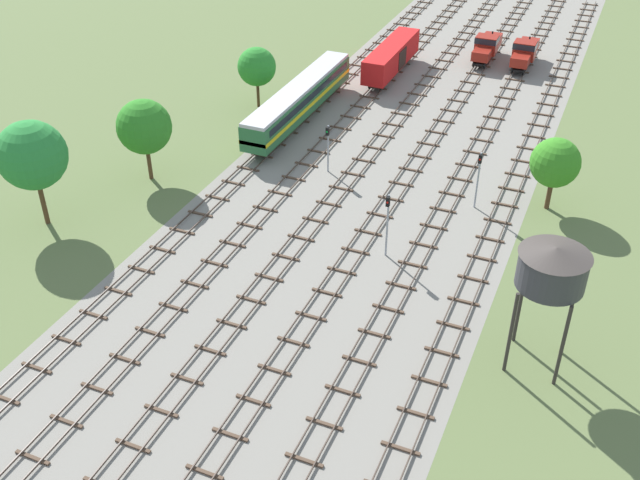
{
  "coord_description": "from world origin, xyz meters",
  "views": [
    {
      "loc": [
        19.36,
        -6.51,
        34.56
      ],
      "look_at": [
        0.0,
        38.86,
        1.5
      ],
      "focal_mm": 41.96,
      "sensor_mm": 36.0,
      "label": 1
    }
  ],
  "objects_px": {
    "signal_post_nearest": "(479,174)",
    "signal_post_near": "(328,143)",
    "freight_boxcar_left_near": "(391,56)",
    "shunter_loco_centre_right_mid": "(525,51)",
    "shunter_loco_centre_midfar": "(487,46)",
    "water_tower": "(553,268)",
    "passenger_coach_far_left_nearest": "(299,98)",
    "signal_post_mid": "(387,218)"
  },
  "relations": [
    {
      "from": "freight_boxcar_left_near",
      "to": "shunter_loco_centre_midfar",
      "type": "relative_size",
      "value": 1.65
    },
    {
      "from": "shunter_loco_centre_right_mid",
      "to": "signal_post_nearest",
      "type": "height_order",
      "value": "signal_post_nearest"
    },
    {
      "from": "freight_boxcar_left_near",
      "to": "water_tower",
      "type": "bearing_deg",
      "value": -60.76
    },
    {
      "from": "water_tower",
      "to": "signal_post_near",
      "type": "height_order",
      "value": "water_tower"
    },
    {
      "from": "signal_post_nearest",
      "to": "signal_post_near",
      "type": "relative_size",
      "value": 1.12
    },
    {
      "from": "freight_boxcar_left_near",
      "to": "shunter_loco_centre_right_mid",
      "type": "bearing_deg",
      "value": 32.94
    },
    {
      "from": "signal_post_near",
      "to": "shunter_loco_centre_right_mid",
      "type": "bearing_deg",
      "value": 71.14
    },
    {
      "from": "passenger_coach_far_left_nearest",
      "to": "water_tower",
      "type": "relative_size",
      "value": 2.39
    },
    {
      "from": "signal_post_nearest",
      "to": "signal_post_near",
      "type": "height_order",
      "value": "signal_post_nearest"
    },
    {
      "from": "water_tower",
      "to": "signal_post_mid",
      "type": "bearing_deg",
      "value": 149.22
    },
    {
      "from": "passenger_coach_far_left_nearest",
      "to": "signal_post_near",
      "type": "relative_size",
      "value": 4.57
    },
    {
      "from": "freight_boxcar_left_near",
      "to": "signal_post_mid",
      "type": "bearing_deg",
      "value": -71.98
    },
    {
      "from": "passenger_coach_far_left_nearest",
      "to": "signal_post_mid",
      "type": "relative_size",
      "value": 3.91
    },
    {
      "from": "freight_boxcar_left_near",
      "to": "shunter_loco_centre_midfar",
      "type": "xyz_separation_m",
      "value": [
        9.68,
        9.6,
        -0.44
      ]
    },
    {
      "from": "shunter_loco_centre_right_mid",
      "to": "signal_post_near",
      "type": "relative_size",
      "value": 1.76
    },
    {
      "from": "shunter_loco_centre_midfar",
      "to": "signal_post_near",
      "type": "distance_m",
      "value": 36.38
    },
    {
      "from": "passenger_coach_far_left_nearest",
      "to": "signal_post_near",
      "type": "height_order",
      "value": "signal_post_near"
    },
    {
      "from": "freight_boxcar_left_near",
      "to": "water_tower",
      "type": "relative_size",
      "value": 1.52
    },
    {
      "from": "signal_post_nearest",
      "to": "water_tower",
      "type": "bearing_deg",
      "value": -65.32
    },
    {
      "from": "signal_post_near",
      "to": "signal_post_mid",
      "type": "bearing_deg",
      "value": -49.08
    },
    {
      "from": "passenger_coach_far_left_nearest",
      "to": "signal_post_near",
      "type": "bearing_deg",
      "value": -52.61
    },
    {
      "from": "freight_boxcar_left_near",
      "to": "signal_post_nearest",
      "type": "height_order",
      "value": "signal_post_nearest"
    },
    {
      "from": "freight_boxcar_left_near",
      "to": "signal_post_nearest",
      "type": "distance_m",
      "value": 31.93
    },
    {
      "from": "freight_boxcar_left_near",
      "to": "signal_post_nearest",
      "type": "xyz_separation_m",
      "value": [
        16.95,
        -27.05,
        0.98
      ]
    },
    {
      "from": "freight_boxcar_left_near",
      "to": "signal_post_mid",
      "type": "distance_m",
      "value": 39.14
    },
    {
      "from": "freight_boxcar_left_near",
      "to": "shunter_loco_centre_midfar",
      "type": "height_order",
      "value": "freight_boxcar_left_near"
    },
    {
      "from": "freight_boxcar_left_near",
      "to": "water_tower",
      "type": "height_order",
      "value": "water_tower"
    },
    {
      "from": "shunter_loco_centre_midfar",
      "to": "water_tower",
      "type": "distance_m",
      "value": 57.05
    },
    {
      "from": "passenger_coach_far_left_nearest",
      "to": "signal_post_nearest",
      "type": "height_order",
      "value": "signal_post_nearest"
    },
    {
      "from": "passenger_coach_far_left_nearest",
      "to": "signal_post_nearest",
      "type": "distance_m",
      "value": 24.22
    },
    {
      "from": "signal_post_nearest",
      "to": "signal_post_mid",
      "type": "height_order",
      "value": "signal_post_mid"
    },
    {
      "from": "shunter_loco_centre_right_mid",
      "to": "water_tower",
      "type": "xyz_separation_m",
      "value": [
        10.67,
        -54.42,
        5.67
      ]
    },
    {
      "from": "freight_boxcar_left_near",
      "to": "shunter_loco_centre_right_mid",
      "type": "distance_m",
      "value": 17.31
    },
    {
      "from": "shunter_loco_centre_right_mid",
      "to": "signal_post_nearest",
      "type": "relative_size",
      "value": 1.57
    },
    {
      "from": "signal_post_nearest",
      "to": "signal_post_near",
      "type": "bearing_deg",
      "value": 175.99
    },
    {
      "from": "water_tower",
      "to": "signal_post_nearest",
      "type": "distance_m",
      "value": 20.22
    },
    {
      "from": "passenger_coach_far_left_nearest",
      "to": "shunter_loco_centre_right_mid",
      "type": "relative_size",
      "value": 2.6
    },
    {
      "from": "shunter_loco_centre_right_mid",
      "to": "shunter_loco_centre_midfar",
      "type": "distance_m",
      "value": 4.85
    },
    {
      "from": "shunter_loco_centre_right_mid",
      "to": "shunter_loco_centre_midfar",
      "type": "bearing_deg",
      "value": 177.81
    },
    {
      "from": "shunter_loco_centre_right_mid",
      "to": "shunter_loco_centre_midfar",
      "type": "height_order",
      "value": "same"
    },
    {
      "from": "freight_boxcar_left_near",
      "to": "signal_post_nearest",
      "type": "bearing_deg",
      "value": -57.94
    },
    {
      "from": "signal_post_nearest",
      "to": "signal_post_mid",
      "type": "xyz_separation_m",
      "value": [
        -4.84,
        -10.16,
        0.12
      ]
    }
  ]
}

